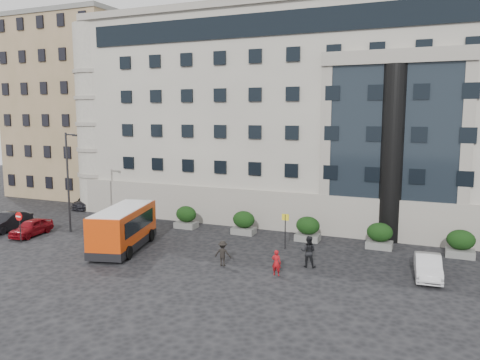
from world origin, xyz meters
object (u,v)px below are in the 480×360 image
object	(u,v)px
red_truck	(162,190)
white_taxi	(428,267)
parked_car_b	(7,222)
parked_car_d	(102,198)
street_lamp	(68,178)
pedestrian_a	(276,263)
hedge_c	(308,229)
hedge_d	(380,236)
parked_car_c	(93,201)
hedge_b	(244,222)
minibus	(123,227)
pedestrian_b	(308,251)
no_entry_sign	(19,221)
hedge_e	(461,243)
parked_car_a	(31,227)
pedestrian_c	(223,253)
bus_stop_sign	(285,225)
hedge_a	(186,217)

from	to	relation	value
red_truck	white_taxi	xyz separation A→B (m)	(26.79, -13.90, -0.72)
parked_car_b	parked_car_d	bearing A→B (deg)	82.61
street_lamp	pedestrian_a	xyz separation A→B (m)	(18.59, -3.40, -3.59)
hedge_c	red_truck	bearing A→B (deg)	154.42
hedge_d	parked_car_b	xyz separation A→B (m)	(-28.60, -6.51, -0.20)
parked_car_c	hedge_c	bearing A→B (deg)	-0.78
white_taxi	hedge_b	bearing A→B (deg)	154.69
hedge_b	white_taxi	distance (m)	14.63
white_taxi	minibus	bearing A→B (deg)	-178.88
street_lamp	pedestrian_b	bearing A→B (deg)	-3.27
minibus	parked_car_b	bearing A→B (deg)	162.09
hedge_b	no_entry_sign	bearing A→B (deg)	-148.10
pedestrian_a	no_entry_sign	bearing A→B (deg)	3.04
hedge_e	parked_car_a	xyz separation A→B (m)	(-30.75, -6.91, -0.28)
white_taxi	parked_car_a	bearing A→B (deg)	178.79
parked_car_d	pedestrian_c	distance (m)	23.91
parked_car_c	pedestrian_a	bearing A→B (deg)	-18.41
minibus	street_lamp	bearing A→B (deg)	146.44
parked_car_d	red_truck	bearing A→B (deg)	37.44
red_truck	hedge_b	bearing A→B (deg)	-19.05
bus_stop_sign	parked_car_b	bearing A→B (deg)	-170.65
pedestrian_c	white_taxi	bearing A→B (deg)	-177.21
hedge_a	hedge_d	world-z (taller)	same
bus_stop_sign	minibus	size ratio (longest dim) A/B	0.34
hedge_a	parked_car_d	size ratio (longest dim) A/B	0.32
no_entry_sign	pedestrian_b	xyz separation A→B (m)	(20.99, 2.90, -0.66)
pedestrian_c	hedge_c	bearing A→B (deg)	-123.41
hedge_a	parked_car_a	size ratio (longest dim) A/B	0.48
bus_stop_sign	pedestrian_b	distance (m)	4.07
hedge_e	hedge_b	bearing A→B (deg)	180.00
bus_stop_sign	parked_car_d	world-z (taller)	bus_stop_sign
pedestrian_b	pedestrian_c	size ratio (longest dim) A/B	1.23
parked_car_b	parked_car_c	xyz separation A→B (m)	(0.00, 10.38, -0.04)
hedge_c	pedestrian_b	bearing A→B (deg)	-75.05
bus_stop_sign	red_truck	size ratio (longest dim) A/B	0.47
hedge_c	parked_car_a	xyz separation A→B (m)	(-20.35, -6.91, -0.28)
hedge_c	hedge_b	bearing A→B (deg)	180.00
hedge_c	street_lamp	size ratio (longest dim) A/B	0.23
no_entry_sign	white_taxi	world-z (taller)	no_entry_sign
hedge_a	red_truck	size ratio (longest dim) A/B	0.34
hedge_a	pedestrian_a	size ratio (longest dim) A/B	1.19
minibus	pedestrian_a	distance (m)	11.70
red_truck	parked_car_c	bearing A→B (deg)	-121.47
hedge_d	pedestrian_b	size ratio (longest dim) A/B	0.93
red_truck	pedestrian_b	size ratio (longest dim) A/B	2.74
bus_stop_sign	pedestrian_a	bearing A→B (deg)	-77.97
hedge_d	parked_car_d	world-z (taller)	hedge_d
minibus	no_entry_sign	bearing A→B (deg)	176.99
no_entry_sign	red_truck	bearing A→B (deg)	86.44
bus_stop_sign	no_entry_sign	bearing A→B (deg)	-161.92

